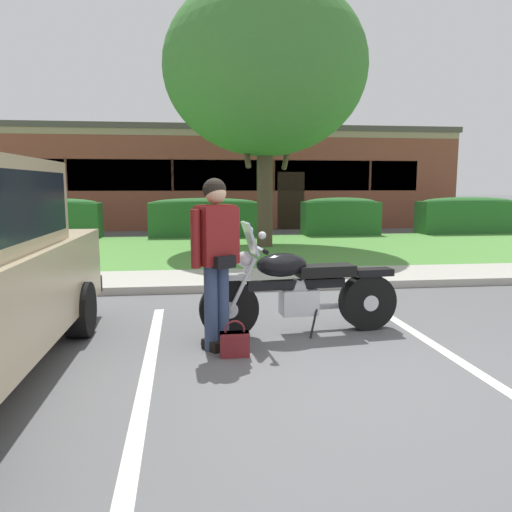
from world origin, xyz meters
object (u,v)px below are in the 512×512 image
Objects in this scene: rider_person at (216,251)px; hedge_center_right at (340,216)px; hedge_right at (468,215)px; shade_tree at (265,69)px; brick_building at (176,179)px; handbag at (235,342)px; hedge_center_left at (204,217)px; hedge_left at (58,218)px; motorcycle at (307,290)px.

hedge_center_right is (4.42, 10.57, -0.34)m from rider_person.
hedge_right is at bearing -0.00° from hedge_center_right.
shade_tree is 10.12m from brick_building.
shade_tree reaches higher than handbag.
handbag is 13.84m from hedge_right.
handbag is at bearing -128.40° from hedge_right.
hedge_center_right is (4.27, 10.84, 0.51)m from handbag.
hedge_right is at bearing -0.00° from hedge_center_left.
rider_person is 17.34m from brick_building.
rider_person is 0.70× the size of hedge_left.
hedge_left is 4.32m from hedge_center_left.
hedge_center_left is 0.16× the size of brick_building.
shade_tree reaches higher than hedge_left.
brick_building reaches higher than hedge_left.
brick_building is at bearing 128.61° from hedge_center_right.
shade_tree is (1.59, 7.84, 3.48)m from rider_person.
hedge_right is at bearing -34.74° from brick_building.
hedge_center_right is at bearing 0.00° from hedge_center_left.
shade_tree is 5.48m from hedge_center_right.
hedge_center_left is 1.02× the size of hedge_right.
hedge_left is at bearing -115.99° from brick_building.
hedge_left is 7.58m from brick_building.
hedge_center_left is at bearing 95.18° from motorcycle.
hedge_center_left is 4.32m from hedge_center_right.
brick_building is at bearing 96.65° from motorcycle.
hedge_center_right is (4.32, 0.00, 0.00)m from hedge_center_left.
hedge_center_right is at bearing 71.49° from motorcycle.
hedge_left is at bearing 154.86° from shade_tree.
hedge_center_left is 1.39× the size of hedge_center_right.
hedge_center_left is at bearing -0.00° from hedge_left.
rider_person is 0.90m from handbag.
rider_person is 11.46m from hedge_center_right.
handbag is 10.85m from hedge_center_left.
hedge_right is 11.86m from brick_building.
motorcycle is at bearing -84.82° from hedge_center_left.
hedge_right is (4.32, -0.00, 0.00)m from hedge_center_right.
shade_tree is at bearing -159.10° from hedge_right.
hedge_center_left is at bearing 180.00° from hedge_center_right.
rider_person is 8.73m from shade_tree.
rider_person is at bearing -86.86° from brick_building.
hedge_right is (8.75, 10.57, -0.34)m from rider_person.
brick_building is (-1.05, 6.72, 1.25)m from hedge_center_left.
handbag is 17.68m from brick_building.
hedge_center_right is 8.69m from brick_building.
motorcycle is 11.43m from hedge_left.
handbag is at bearing -141.83° from motorcycle.
brick_building is at bearing 98.84° from hedge_center_left.
motorcycle reaches higher than hedge_right.
hedge_center_left is 6.92m from brick_building.
hedge_left is at bearing 111.79° from rider_person.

